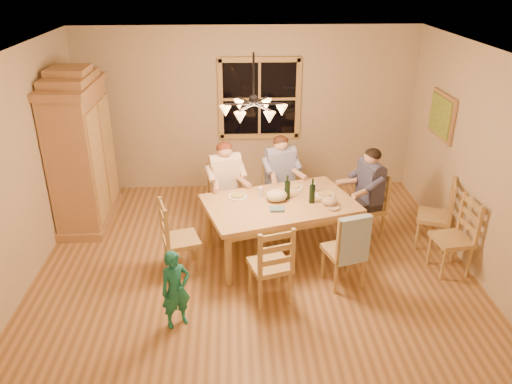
{
  "coord_description": "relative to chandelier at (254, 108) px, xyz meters",
  "views": [
    {
      "loc": [
        -0.24,
        -5.5,
        3.6
      ],
      "look_at": [
        0.03,
        0.1,
        0.99
      ],
      "focal_mm": 35.0,
      "sensor_mm": 36.0,
      "label": 1
    }
  ],
  "objects": [
    {
      "name": "chandelier",
      "position": [
        0.0,
        0.0,
        0.0
      ],
      "size": [
        0.77,
        0.68,
        0.71
      ],
      "color": "black",
      "rests_on": "ceiling"
    },
    {
      "name": "chair_end_right",
      "position": [
        1.61,
        0.64,
        -1.77
      ],
      "size": [
        0.53,
        0.54,
        0.99
      ],
      "rotation": [
        0.0,
        0.0,
        1.86
      ],
      "color": "#A68349",
      "rests_on": "floor"
    },
    {
      "name": "adult_plaid_man",
      "position": [
        0.44,
        1.22,
        -1.24
      ],
      "size": [
        0.48,
        0.51,
        0.87
      ],
      "rotation": [
        0.0,
        0.0,
        3.43
      ],
      "color": "#34498F",
      "rests_on": "floor"
    },
    {
      "name": "chair_near_left",
      "position": [
        0.15,
        -0.73,
        -1.77
      ],
      "size": [
        0.54,
        0.53,
        0.99
      ],
      "rotation": [
        0.0,
        0.0,
        0.29
      ],
      "color": "#A68349",
      "rests_on": "floor"
    },
    {
      "name": "plate_plaid",
      "position": [
        0.57,
        0.69,
        -1.31
      ],
      "size": [
        0.26,
        0.26,
        0.02
      ],
      "primitive_type": "cylinder",
      "color": "white",
      "rests_on": "dining_table"
    },
    {
      "name": "window",
      "position": [
        0.2,
        2.47,
        -0.53
      ],
      "size": [
        1.3,
        0.06,
        1.3
      ],
      "color": "black",
      "rests_on": "wall_back"
    },
    {
      "name": "adult_woman",
      "position": [
        -0.36,
        0.98,
        -1.24
      ],
      "size": [
        0.48,
        0.51,
        0.87
      ],
      "rotation": [
        0.0,
        0.0,
        3.43
      ],
      "color": "beige",
      "rests_on": "floor"
    },
    {
      "name": "plate_woman",
      "position": [
        -0.2,
        0.43,
        -1.31
      ],
      "size": [
        0.26,
        0.26,
        0.02
      ],
      "primitive_type": "cylinder",
      "color": "white",
      "rests_on": "dining_table"
    },
    {
      "name": "child",
      "position": [
        -0.88,
        -1.14,
        -1.63
      ],
      "size": [
        0.39,
        0.35,
        0.9
      ],
      "primitive_type": "imported",
      "rotation": [
        0.0,
        0.0,
        0.49
      ],
      "color": "#197262",
      "rests_on": "floor"
    },
    {
      "name": "chair_end_left",
      "position": [
        -0.91,
        -0.12,
        -1.77
      ],
      "size": [
        0.53,
        0.54,
        0.99
      ],
      "rotation": [
        0.0,
        0.0,
        -1.28
      ],
      "color": "#A68349",
      "rests_on": "floor"
    },
    {
      "name": "chair_near_right",
      "position": [
        1.06,
        -0.46,
        -1.77
      ],
      "size": [
        0.54,
        0.53,
        0.99
      ],
      "rotation": [
        0.0,
        0.0,
        0.29
      ],
      "color": "#A68349",
      "rests_on": "floor"
    },
    {
      "name": "napkin",
      "position": [
        0.29,
        0.04,
        -1.3
      ],
      "size": [
        0.21,
        0.19,
        0.03
      ],
      "primitive_type": "cube",
      "rotation": [
        0.0,
        0.0,
        0.29
      ],
      "color": "slate",
      "rests_on": "dining_table"
    },
    {
      "name": "towel",
      "position": [
        1.11,
        -0.64,
        -1.38
      ],
      "size": [
        0.39,
        0.2,
        0.58
      ],
      "primitive_type": "cube",
      "rotation": [
        0.0,
        0.0,
        0.29
      ],
      "color": "#93B3C7",
      "rests_on": "chair_near_right"
    },
    {
      "name": "cap",
      "position": [
        0.97,
        0.14,
        -1.26
      ],
      "size": [
        0.2,
        0.2,
        0.11
      ],
      "primitive_type": "ellipsoid",
      "color": "tan",
      "rests_on": "dining_table"
    },
    {
      "name": "wine_glass_a",
      "position": [
        0.11,
        0.42,
        -1.25
      ],
      "size": [
        0.06,
        0.06,
        0.14
      ],
      "primitive_type": "cylinder",
      "color": "silver",
      "rests_on": "dining_table"
    },
    {
      "name": "painting",
      "position": [
        2.71,
        1.2,
        -0.48
      ],
      "size": [
        0.06,
        0.78,
        0.64
      ],
      "color": "#9F7244",
      "rests_on": "wall_right"
    },
    {
      "name": "chair_spare_front",
      "position": [
        2.45,
        -0.27,
        -1.77
      ],
      "size": [
        0.47,
        0.49,
        0.99
      ],
      "rotation": [
        0.0,
        0.0,
        1.69
      ],
      "color": "#A68349",
      "rests_on": "floor"
    },
    {
      "name": "wine_bottle_b",
      "position": [
        0.76,
        0.23,
        -1.15
      ],
      "size": [
        0.08,
        0.08,
        0.33
      ],
      "primitive_type": "cylinder",
      "color": "black",
      "rests_on": "dining_table"
    },
    {
      "name": "wine_bottle_a",
      "position": [
        0.45,
        0.35,
        -1.15
      ],
      "size": [
        0.08,
        0.08,
        0.33
      ],
      "primitive_type": "cylinder",
      "color": "black",
      "rests_on": "dining_table"
    },
    {
      "name": "floor",
      "position": [
        0.0,
        0.0,
        -2.08
      ],
      "size": [
        5.5,
        5.5,
        0.0
      ],
      "primitive_type": "plane",
      "color": "brown",
      "rests_on": "ground"
    },
    {
      "name": "wine_glass_b",
      "position": [
        0.82,
        0.52,
        -1.25
      ],
      "size": [
        0.06,
        0.06,
        0.14
      ],
      "primitive_type": "cylinder",
      "color": "silver",
      "rests_on": "dining_table"
    },
    {
      "name": "wall_back",
      "position": [
        0.0,
        2.5,
        -0.73
      ],
      "size": [
        5.5,
        0.02,
        2.7
      ],
      "primitive_type": "cube",
      "color": "tan",
      "rests_on": "floor"
    },
    {
      "name": "plate_slate",
      "position": [
        0.96,
        0.42,
        -1.31
      ],
      "size": [
        0.26,
        0.26,
        0.02
      ],
      "primitive_type": "cylinder",
      "color": "white",
      "rests_on": "dining_table"
    },
    {
      "name": "chair_far_left",
      "position": [
        -0.36,
        0.98,
        -1.77
      ],
      "size": [
        0.54,
        0.53,
        0.99
      ],
      "rotation": [
        0.0,
        0.0,
        3.43
      ],
      "color": "#A68349",
      "rests_on": "floor"
    },
    {
      "name": "cloth_bundle",
      "position": [
        0.31,
        0.3,
        -1.24
      ],
      "size": [
        0.28,
        0.22,
        0.15
      ],
      "primitive_type": "ellipsoid",
      "color": "#C5BB8F",
      "rests_on": "dining_table"
    },
    {
      "name": "wall_left",
      "position": [
        -2.75,
        0.0,
        -0.73
      ],
      "size": [
        0.02,
        5.0,
        2.7
      ],
      "primitive_type": "cube",
      "color": "tan",
      "rests_on": "floor"
    },
    {
      "name": "adult_slate_man",
      "position": [
        1.61,
        0.64,
        -1.24
      ],
      "size": [
        0.51,
        0.48,
        0.87
      ],
      "rotation": [
        0.0,
        0.0,
        1.86
      ],
      "color": "#3A3E5E",
      "rests_on": "floor"
    },
    {
      "name": "chair_spare_back",
      "position": [
        2.45,
        0.34,
        -1.77
      ],
      "size": [
        0.56,
        0.57,
        0.99
      ],
      "rotation": [
        0.0,
        0.0,
        1.18
      ],
      "color": "#A68349",
      "rests_on": "floor"
    },
    {
      "name": "ceiling",
      "position": [
        0.0,
        0.0,
        0.62
      ],
      "size": [
        5.5,
        5.0,
        0.02
      ],
      "primitive_type": "cube",
      "color": "white",
      "rests_on": "wall_back"
    },
    {
      "name": "wall_right",
      "position": [
        2.75,
        0.0,
        -0.73
      ],
      "size": [
        0.02,
        5.0,
        2.7
      ],
      "primitive_type": "cube",
      "color": "tan",
      "rests_on": "floor"
    },
    {
      "name": "dining_table",
      "position": [
        0.35,
        0.26,
        -1.42
      ],
      "size": [
        2.14,
        1.65,
        0.76
      ],
      "rotation": [
        0.0,
        0.0,
        0.29
      ],
      "color": "tan",
      "rests_on": "floor"
    },
    {
      "name": "armoire",
      "position": [
        -2.42,
        1.34,
        -1.02
      ],
      "size": [
        0.66,
        1.4,
        2.3
      ],
      "color": "#9F7244",
      "rests_on": "floor"
    },
    {
      "name": "chair_far_right",
      "position": [
        0.44,
        1.22,
        -1.77
      ],
      "size": [
        0.54,
        0.53,
        0.99
      ],
      "rotation": [
        0.0,
        0.0,
        3.43
      ],
      "color": "#A68349",
      "rests_on": "floor"
    }
  ]
}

